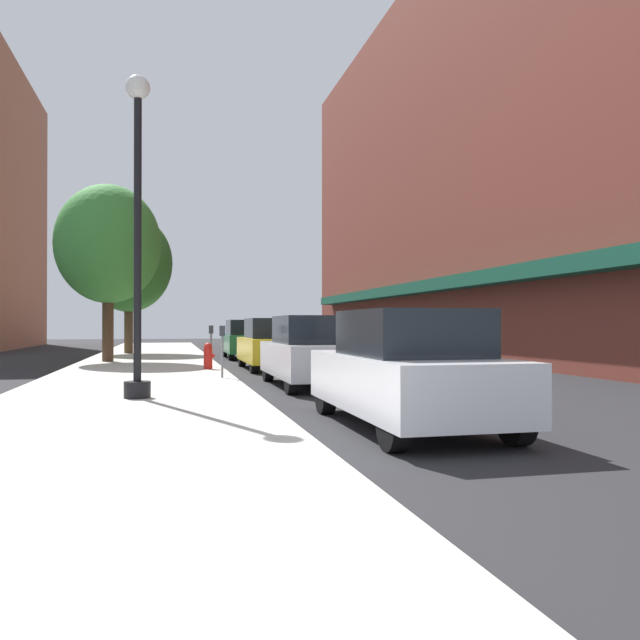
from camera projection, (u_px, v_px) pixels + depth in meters
name	position (u px, v px, depth m)	size (l,w,h in m)	color
ground_plane	(263.00, 366.00, 22.60)	(90.00, 90.00, 0.00)	#232326
sidewalk_slab	(147.00, 364.00, 22.64)	(4.80, 50.00, 0.12)	#B7B2A8
building_right_brick	(488.00, 160.00, 29.12)	(6.80, 40.00, 18.06)	brown
lamppost	(138.00, 229.00, 11.60)	(0.48, 0.48, 5.90)	black
fire_hydrant	(208.00, 356.00, 19.12)	(0.33, 0.26, 0.79)	red
parking_meter_near	(222.00, 345.00, 16.02)	(0.14, 0.09, 1.31)	slate
parking_meter_far	(211.00, 341.00, 20.15)	(0.14, 0.09, 1.31)	slate
tree_near	(108.00, 245.00, 23.16)	(3.76, 3.76, 6.44)	#422D1E
tree_mid	(129.00, 263.00, 29.82)	(4.01, 4.01, 6.55)	#4C3823
car_white	(407.00, 370.00, 8.96)	(1.80, 4.30, 1.66)	black
car_silver	(312.00, 352.00, 14.91)	(1.80, 4.30, 1.66)	black
car_yellow	(272.00, 345.00, 20.64)	(1.80, 4.30, 1.66)	black
car_green	(246.00, 340.00, 27.46)	(1.80, 4.30, 1.66)	black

